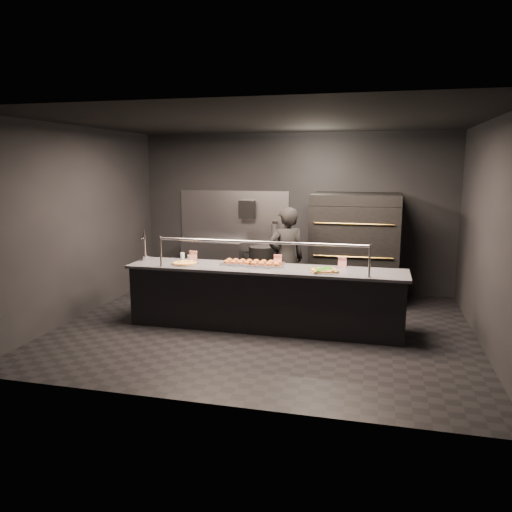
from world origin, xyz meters
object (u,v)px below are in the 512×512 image
beer_tap (145,251)px  square_pizza (324,271)px  towel_dispenser (247,209)px  fire_extinguisher (275,235)px  slider_tray_b (266,264)px  worker (286,259)px  service_counter (265,298)px  pizza_oven (355,247)px  prep_shelf (213,264)px  trash_bin (262,268)px  slider_tray_a (238,262)px  round_pizza (185,263)px

beer_tap → square_pizza: bearing=-3.7°
towel_dispenser → fire_extinguisher: 0.74m
slider_tray_b → worker: bearing=81.9°
service_counter → square_pizza: 1.00m
pizza_oven → prep_shelf: bearing=171.5°
slider_tray_b → trash_bin: size_ratio=0.68×
slider_tray_b → pizza_oven: bearing=56.2°
service_counter → prep_shelf: size_ratio=3.42×
slider_tray_b → square_pizza: size_ratio=1.35×
service_counter → prep_shelf: bearing=124.6°
trash_bin → pizza_oven: bearing=-10.3°
prep_shelf → towel_dispenser: size_ratio=3.43×
towel_dispenser → prep_shelf: bearing=-174.3°
pizza_oven → square_pizza: (-0.32, -2.00, -0.03)m
slider_tray_a → worker: worker is taller
towel_dispenser → service_counter: bearing=-69.4°
pizza_oven → service_counter: bearing=-122.3°
service_counter → slider_tray_a: (-0.45, 0.14, 0.48)m
prep_shelf → fire_extinguisher: (1.25, 0.08, 0.61)m
prep_shelf → pizza_oven: bearing=-8.5°
slider_tray_b → trash_bin: bearing=104.8°
prep_shelf → towel_dispenser: towel_dispenser is taller
towel_dispenser → round_pizza: towel_dispenser is taller
service_counter → towel_dispenser: (-0.90, 2.39, 1.09)m
beer_tap → service_counter: bearing=-2.5°
prep_shelf → fire_extinguisher: size_ratio=2.38×
beer_tap → trash_bin: beer_tap is taller
round_pizza → slider_tray_a: slider_tray_a is taller
pizza_oven → trash_bin: bearing=169.7°
prep_shelf → slider_tray_a: 2.52m
round_pizza → fire_extinguisher: bearing=70.5°
round_pizza → towel_dispenser: bearing=82.6°
fire_extinguisher → beer_tap: (-1.60, -2.32, 0.00)m
prep_shelf → worker: size_ratio=0.69×
square_pizza → pizza_oven: bearing=80.8°
round_pizza → beer_tap: bearing=168.8°
pizza_oven → beer_tap: 3.64m
towel_dispenser → beer_tap: 2.58m
service_counter → worker: (0.13, 1.03, 0.40)m
square_pizza → trash_bin: size_ratio=0.50×
square_pizza → trash_bin: 2.77m
slider_tray_a → square_pizza: slider_tray_a is taller
beer_tap → worker: bearing=24.3°
square_pizza → prep_shelf: bearing=135.7°
slider_tray_a → square_pizza: (1.32, -0.24, -0.01)m
towel_dispenser → square_pizza: size_ratio=0.81×
prep_shelf → trash_bin: size_ratio=1.40×
trash_bin → round_pizza: bearing=-106.2°
service_counter → round_pizza: 1.31m
service_counter → pizza_oven: bearing=57.7°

